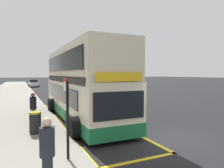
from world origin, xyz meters
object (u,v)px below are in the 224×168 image
object	(u,v)px
double_decker_bus	(81,86)
parked_car_silver_far	(57,82)
litter_bin	(35,122)
parked_car_white_kerbside	(33,83)
pedestrian_further_back	(33,107)
pedestrian_waiting_near_sign	(47,152)
bus_stop_sign	(67,111)
parked_car_grey_behind	(77,86)

from	to	relation	value
double_decker_bus	parked_car_silver_far	distance (m)	38.48
litter_bin	parked_car_white_kerbside	bearing A→B (deg)	86.57
parked_car_white_kerbside	parked_car_silver_far	bearing A→B (deg)	33.83
pedestrian_further_back	pedestrian_waiting_near_sign	bearing A→B (deg)	-90.95
parked_car_silver_far	pedestrian_further_back	bearing A→B (deg)	-104.11
bus_stop_sign	pedestrian_waiting_near_sign	world-z (taller)	bus_stop_sign
parked_car_white_kerbside	pedestrian_further_back	xyz separation A→B (m)	(-2.21, -35.54, 0.26)
parked_car_silver_far	litter_bin	bearing A→B (deg)	-103.67
pedestrian_further_back	litter_bin	world-z (taller)	pedestrian_further_back
parked_car_white_kerbside	pedestrian_waiting_near_sign	xyz separation A→B (m)	(-2.32, -42.35, 0.28)
parked_car_silver_far	parked_car_white_kerbside	bearing A→B (deg)	-150.49
parked_car_silver_far	litter_bin	world-z (taller)	parked_car_silver_far
double_decker_bus	pedestrian_waiting_near_sign	distance (m)	8.39
pedestrian_further_back	litter_bin	bearing A→B (deg)	-90.85
litter_bin	pedestrian_further_back	bearing A→B (deg)	89.15
parked_car_grey_behind	pedestrian_further_back	xyz separation A→B (m)	(-7.96, -20.70, 0.26)
parked_car_white_kerbside	litter_bin	xyz separation A→B (m)	(-2.23, -37.31, -0.17)
parked_car_white_kerbside	pedestrian_further_back	distance (m)	35.61
double_decker_bus	parked_car_grey_behind	xyz separation A→B (m)	(5.08, 19.73, -1.27)
pedestrian_waiting_near_sign	litter_bin	world-z (taller)	pedestrian_waiting_near_sign
parked_car_white_kerbside	litter_bin	bearing A→B (deg)	-91.88
double_decker_bus	litter_bin	distance (m)	4.24
bus_stop_sign	parked_car_grey_behind	world-z (taller)	bus_stop_sign
pedestrian_further_back	bus_stop_sign	bearing A→B (deg)	-82.14
pedestrian_further_back	litter_bin	distance (m)	1.82
bus_stop_sign	litter_bin	xyz separation A→B (m)	(-0.73, 3.34, -1.02)
double_decker_bus	pedestrian_waiting_near_sign	xyz separation A→B (m)	(-3.00, -7.77, -0.99)
parked_car_grey_behind	pedestrian_further_back	bearing A→B (deg)	-113.84
parked_car_grey_behind	parked_car_silver_far	world-z (taller)	same
parked_car_grey_behind	parked_car_silver_far	xyz separation A→B (m)	(-0.12, 18.41, 0.00)
litter_bin	double_decker_bus	bearing A→B (deg)	43.17
parked_car_white_kerbside	litter_bin	world-z (taller)	parked_car_white_kerbside
parked_car_grey_behind	pedestrian_waiting_near_sign	world-z (taller)	pedestrian_waiting_near_sign
parked_car_silver_far	pedestrian_waiting_near_sign	world-z (taller)	pedestrian_waiting_near_sign
pedestrian_waiting_near_sign	parked_car_grey_behind	bearing A→B (deg)	73.64
pedestrian_waiting_near_sign	double_decker_bus	bearing A→B (deg)	68.90
parked_car_grey_behind	litter_bin	bearing A→B (deg)	-112.37
parked_car_silver_far	parked_car_white_kerbside	world-z (taller)	same
bus_stop_sign	parked_car_silver_far	distance (m)	44.80
parked_car_grey_behind	parked_car_white_kerbside	distance (m)	15.92
parked_car_white_kerbside	litter_bin	size ratio (longest dim) A/B	4.33
parked_car_silver_far	litter_bin	xyz separation A→B (m)	(-7.87, -40.87, -0.17)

